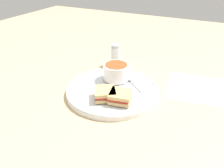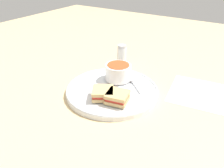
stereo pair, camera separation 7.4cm
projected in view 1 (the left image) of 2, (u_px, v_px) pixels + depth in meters
The scene contains 8 objects.
ground_plane at pixel (112, 93), 0.76m from camera, with size 2.40×2.40×0.00m, color #D1B27F.
plate at pixel (112, 90), 0.76m from camera, with size 0.32×0.32×0.02m.
soup_bowl at pixel (116, 71), 0.79m from camera, with size 0.09×0.09×0.06m.
spoon at pixel (131, 79), 0.80m from camera, with size 0.08×0.09×0.01m.
sandwich_half_near at pixel (105, 94), 0.69m from camera, with size 0.09×0.09×0.03m.
sandwich_half_far at pixel (120, 96), 0.68m from camera, with size 0.08×0.08×0.03m.
salt_shaker at pixel (116, 55), 0.93m from camera, with size 0.04×0.04×0.09m.
menu_sheet at pixel (212, 90), 0.77m from camera, with size 0.24×0.33×0.00m.
Camera 1 is at (0.58, 0.28, 0.41)m, focal length 35.00 mm.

